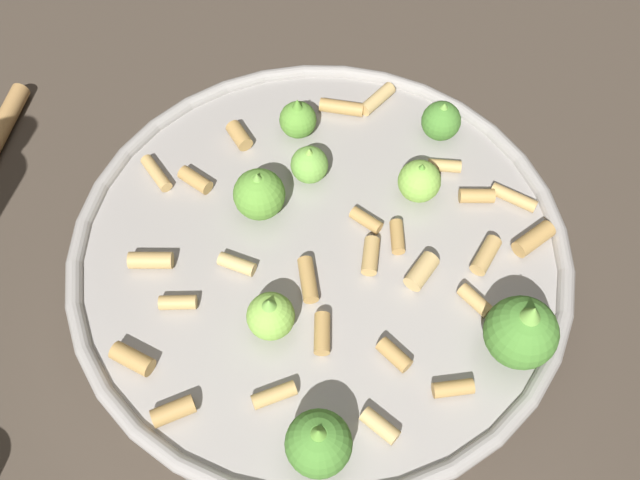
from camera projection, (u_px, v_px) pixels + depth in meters
The scene contains 2 objects.
ground_plane at pixel (320, 288), 0.53m from camera, with size 2.40×2.40×0.00m, color #42382D.
cooking_pan at pixel (322, 265), 0.50m from camera, with size 0.34×0.34×0.12m.
Camera 1 is at (-0.24, 0.07, 0.47)m, focal length 39.31 mm.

